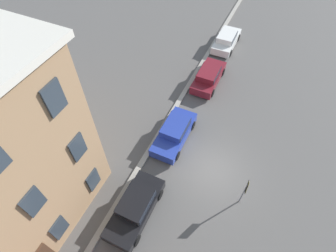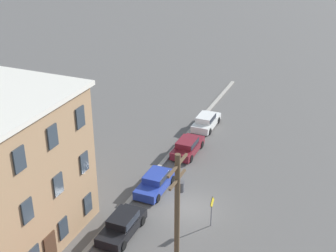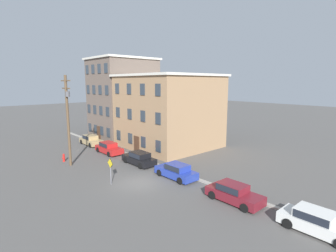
{
  "view_description": "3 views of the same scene",
  "coord_description": "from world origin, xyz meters",
  "px_view_note": "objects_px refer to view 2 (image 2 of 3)",
  "views": [
    {
      "loc": [
        -9.08,
        -0.92,
        15.37
      ],
      "look_at": [
        -0.28,
        3.15,
        3.31
      ],
      "focal_mm": 28.0,
      "sensor_mm": 36.0,
      "label": 1
    },
    {
      "loc": [
        -27.47,
        -9.86,
        20.6
      ],
      "look_at": [
        1.39,
        2.32,
        5.79
      ],
      "focal_mm": 50.0,
      "sensor_mm": 36.0,
      "label": 2
    },
    {
      "loc": [
        18.84,
        -13.3,
        9.11
      ],
      "look_at": [
        -1.5,
        4.82,
        4.6
      ],
      "focal_mm": 28.0,
      "sensor_mm": 36.0,
      "label": 3
    }
  ],
  "objects_px": {
    "car_white": "(206,121)",
    "caution_sign": "(212,207)",
    "utility_pole": "(177,228)",
    "car_maroon": "(187,146)",
    "car_blue": "(156,181)",
    "car_black": "(122,224)"
  },
  "relations": [
    {
      "from": "car_white",
      "to": "caution_sign",
      "type": "distance_m",
      "value": 16.25
    },
    {
      "from": "caution_sign",
      "to": "utility_pole",
      "type": "distance_m",
      "value": 8.85
    },
    {
      "from": "car_maroon",
      "to": "car_blue",
      "type": "bearing_deg",
      "value": 178.22
    },
    {
      "from": "car_black",
      "to": "utility_pole",
      "type": "relative_size",
      "value": 0.44
    },
    {
      "from": "utility_pole",
      "to": "car_blue",
      "type": "bearing_deg",
      "value": 29.75
    },
    {
      "from": "car_white",
      "to": "utility_pole",
      "type": "bearing_deg",
      "value": -165.27
    },
    {
      "from": "car_black",
      "to": "car_blue",
      "type": "bearing_deg",
      "value": 1.57
    },
    {
      "from": "car_white",
      "to": "utility_pole",
      "type": "distance_m",
      "value": 24.43
    },
    {
      "from": "car_black",
      "to": "car_blue",
      "type": "distance_m",
      "value": 5.92
    },
    {
      "from": "car_blue",
      "to": "car_maroon",
      "type": "height_order",
      "value": "same"
    },
    {
      "from": "car_maroon",
      "to": "car_white",
      "type": "bearing_deg",
      "value": 1.93
    },
    {
      "from": "car_maroon",
      "to": "car_white",
      "type": "relative_size",
      "value": 1.0
    },
    {
      "from": "car_black",
      "to": "car_white",
      "type": "relative_size",
      "value": 1.0
    },
    {
      "from": "caution_sign",
      "to": "car_black",
      "type": "bearing_deg",
      "value": 120.38
    },
    {
      "from": "car_blue",
      "to": "utility_pole",
      "type": "distance_m",
      "value": 13.2
    },
    {
      "from": "car_black",
      "to": "car_white",
      "type": "xyz_separation_m",
      "value": [
        18.41,
        0.15,
        0.0
      ]
    },
    {
      "from": "car_black",
      "to": "car_white",
      "type": "bearing_deg",
      "value": 0.48
    },
    {
      "from": "car_black",
      "to": "car_maroon",
      "type": "relative_size",
      "value": 1.0
    },
    {
      "from": "car_white",
      "to": "utility_pole",
      "type": "relative_size",
      "value": 0.44
    },
    {
      "from": "car_black",
      "to": "car_blue",
      "type": "xyz_separation_m",
      "value": [
        5.92,
        0.16,
        0.0
      ]
    },
    {
      "from": "car_blue",
      "to": "car_white",
      "type": "xyz_separation_m",
      "value": [
        12.49,
        -0.01,
        0.0
      ]
    },
    {
      "from": "car_black",
      "to": "car_maroon",
      "type": "distance_m",
      "value": 12.55
    }
  ]
}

